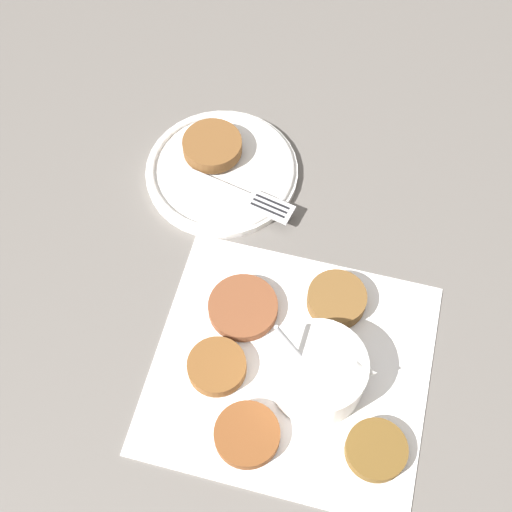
{
  "coord_description": "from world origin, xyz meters",
  "views": [
    {
      "loc": [
        -0.0,
        -0.31,
        0.77
      ],
      "look_at": [
        -0.05,
        0.11,
        0.02
      ],
      "focal_mm": 50.0,
      "sensor_mm": 36.0,
      "label": 1
    }
  ],
  "objects_px": {
    "sauce_bowl": "(321,373)",
    "fork": "(250,198)",
    "serving_plate": "(224,171)",
    "fritter_on_plate": "(214,146)"
  },
  "relations": [
    {
      "from": "sauce_bowl",
      "to": "serving_plate",
      "type": "height_order",
      "value": "sauce_bowl"
    },
    {
      "from": "serving_plate",
      "to": "fritter_on_plate",
      "type": "relative_size",
      "value": 2.56
    },
    {
      "from": "fork",
      "to": "fritter_on_plate",
      "type": "bearing_deg",
      "value": 128.64
    },
    {
      "from": "sauce_bowl",
      "to": "fritter_on_plate",
      "type": "bearing_deg",
      "value": 118.64
    },
    {
      "from": "serving_plate",
      "to": "sauce_bowl",
      "type": "bearing_deg",
      "value": -61.65
    },
    {
      "from": "sauce_bowl",
      "to": "fork",
      "type": "bearing_deg",
      "value": 115.02
    },
    {
      "from": "sauce_bowl",
      "to": "fork",
      "type": "height_order",
      "value": "sauce_bowl"
    },
    {
      "from": "serving_plate",
      "to": "fritter_on_plate",
      "type": "height_order",
      "value": "fritter_on_plate"
    },
    {
      "from": "sauce_bowl",
      "to": "serving_plate",
      "type": "distance_m",
      "value": 0.31
    },
    {
      "from": "fritter_on_plate",
      "to": "fork",
      "type": "height_order",
      "value": "fritter_on_plate"
    }
  ]
}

